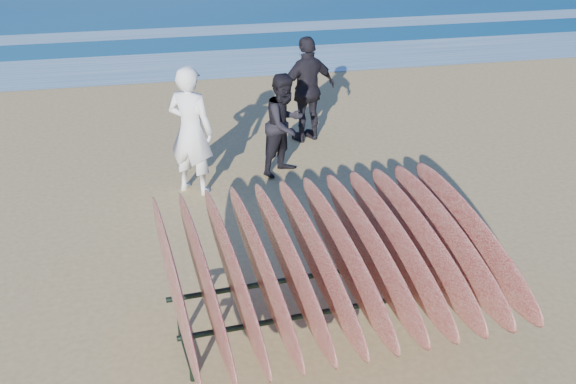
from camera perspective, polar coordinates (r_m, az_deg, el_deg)
name	(u,v)px	position (r m, az deg, el deg)	size (l,w,h in m)	color
ground	(303,299)	(8.08, 1.21, -8.49)	(120.00, 120.00, 0.00)	tan
foam_near	(205,64)	(17.20, -6.58, 9.99)	(160.00, 160.00, 0.00)	white
foam_far	(191,31)	(20.59, -7.66, 12.46)	(160.00, 160.00, 0.00)	white
surfboard_rack	(331,258)	(7.12, 3.43, -5.23)	(3.40, 3.00, 1.41)	black
person_white	(191,131)	(10.29, -7.70, 4.83)	(0.68, 0.45, 1.87)	white
person_dark_a	(285,124)	(10.89, -0.26, 5.36)	(0.76, 0.59, 1.57)	black
person_dark_b	(308,89)	(12.20, 1.57, 8.11)	(1.05, 0.44, 1.79)	black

